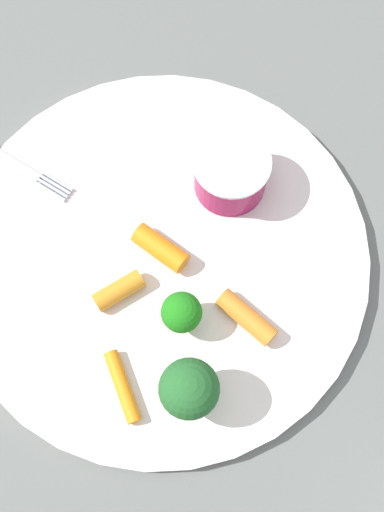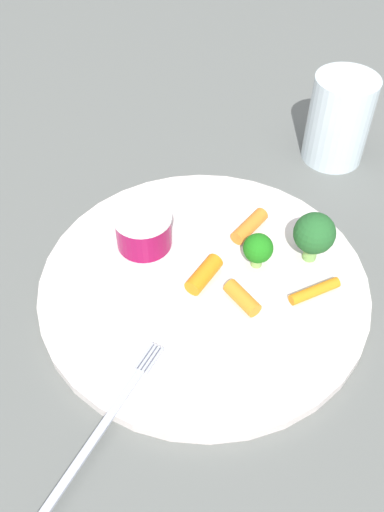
{
  "view_description": "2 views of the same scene",
  "coord_description": "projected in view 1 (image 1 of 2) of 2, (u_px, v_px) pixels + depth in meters",
  "views": [
    {
      "loc": [
        0.16,
        -0.0,
        0.46
      ],
      "look_at": [
        0.01,
        0.02,
        0.02
      ],
      "focal_mm": 44.55,
      "sensor_mm": 36.0,
      "label": 1
    },
    {
      "loc": [
        -0.08,
        -0.32,
        0.41
      ],
      "look_at": [
        -0.01,
        0.02,
        0.03
      ],
      "focal_mm": 38.36,
      "sensor_mm": 36.0,
      "label": 2
    }
  ],
  "objects": [
    {
      "name": "broccoli_floret_1",
      "position": [
        188.0,
        312.0,
        0.44
      ],
      "size": [
        0.03,
        0.03,
        0.04
      ],
      "color": "#8FBC5E",
      "rests_on": "plate"
    },
    {
      "name": "sauce_cup",
      "position": [
        237.0,
        173.0,
        0.48
      ],
      "size": [
        0.06,
        0.06,
        0.04
      ],
      "color": "maroon",
      "rests_on": "plate"
    },
    {
      "name": "plate",
      "position": [
        168.0,
        254.0,
        0.48
      ],
      "size": [
        0.31,
        0.31,
        0.01
      ],
      "primitive_type": "cylinder",
      "color": "silver",
      "rests_on": "ground_plane"
    },
    {
      "name": "carrot_stick_0",
      "position": [
        125.0,
        290.0,
        0.46
      ],
      "size": [
        0.03,
        0.04,
        0.01
      ],
      "primitive_type": "cylinder",
      "rotation": [
        1.57,
        0.0,
        3.56
      ],
      "color": "orange",
      "rests_on": "plate"
    },
    {
      "name": "carrot_stick_2",
      "position": [
        253.0,
        316.0,
        0.45
      ],
      "size": [
        0.05,
        0.04,
        0.01
      ],
      "primitive_type": "cylinder",
      "rotation": [
        1.57,
        0.0,
        5.41
      ],
      "color": "orange",
      "rests_on": "plate"
    },
    {
      "name": "ground_plane",
      "position": [
        168.0,
        256.0,
        0.49
      ],
      "size": [
        2.4,
        2.4,
        0.0
      ],
      "primitive_type": "plane",
      "color": "#606360"
    },
    {
      "name": "carrot_stick_3",
      "position": [
        129.0,
        386.0,
        0.44
      ],
      "size": [
        0.05,
        0.02,
        0.01
      ],
      "primitive_type": "cylinder",
      "rotation": [
        1.57,
        0.0,
        1.8
      ],
      "color": "orange",
      "rests_on": "plate"
    },
    {
      "name": "broccoli_floret_0",
      "position": [
        196.0,
        388.0,
        0.41
      ],
      "size": [
        0.04,
        0.04,
        0.05
      ],
      "color": "#81B75A",
      "rests_on": "plate"
    },
    {
      "name": "carrot_stick_1",
      "position": [
        167.0,
        247.0,
        0.47
      ],
      "size": [
        0.04,
        0.04,
        0.02
      ],
      "primitive_type": "cylinder",
      "rotation": [
        1.57,
        0.0,
        5.49
      ],
      "color": "orange",
      "rests_on": "plate"
    }
  ]
}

